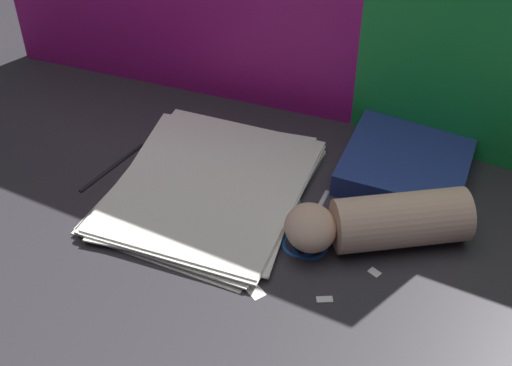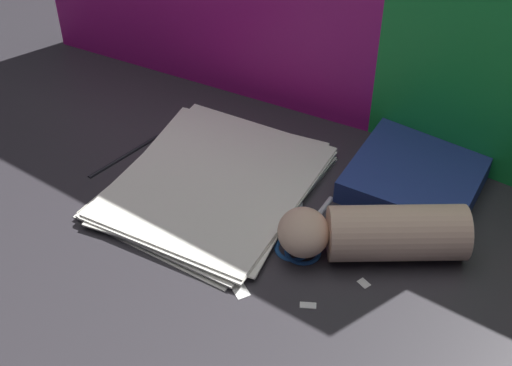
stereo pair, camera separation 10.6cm
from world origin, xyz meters
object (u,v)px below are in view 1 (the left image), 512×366
object	(u,v)px
book_closed	(408,161)
paper_stack	(209,188)
hand_forearm	(380,222)
scissors	(305,234)

from	to	relation	value
book_closed	paper_stack	bearing A→B (deg)	-151.57
book_closed	hand_forearm	bearing A→B (deg)	-93.73
scissors	paper_stack	bearing A→B (deg)	164.98
paper_stack	scissors	size ratio (longest dim) A/B	2.26
book_closed	scissors	world-z (taller)	book_closed
scissors	book_closed	bearing A→B (deg)	60.46
paper_stack	scissors	world-z (taller)	paper_stack
paper_stack	scissors	distance (m)	0.18
paper_stack	hand_forearm	xyz separation A→B (m)	(0.28, -0.02, 0.03)
scissors	hand_forearm	xyz separation A→B (m)	(0.11, 0.02, 0.04)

